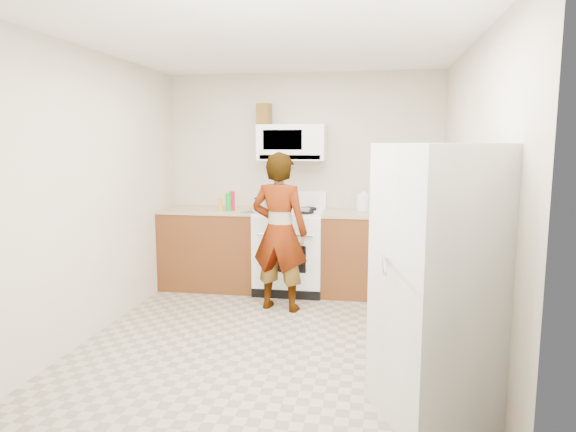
% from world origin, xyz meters
% --- Properties ---
extents(floor, '(3.60, 3.60, 0.00)m').
position_xyz_m(floor, '(0.00, 0.00, 0.00)').
color(floor, gray).
rests_on(floor, ground).
extents(back_wall, '(3.20, 0.02, 2.50)m').
position_xyz_m(back_wall, '(0.00, 1.79, 1.25)').
color(back_wall, beige).
rests_on(back_wall, floor).
extents(right_wall, '(0.02, 3.60, 2.50)m').
position_xyz_m(right_wall, '(1.59, 0.00, 1.25)').
color(right_wall, beige).
rests_on(right_wall, floor).
extents(cabinet_left, '(1.12, 0.62, 0.90)m').
position_xyz_m(cabinet_left, '(-1.04, 1.49, 0.45)').
color(cabinet_left, brown).
rests_on(cabinet_left, floor).
extents(counter_left, '(1.14, 0.64, 0.03)m').
position_xyz_m(counter_left, '(-1.04, 1.49, 0.92)').
color(counter_left, tan).
rests_on(counter_left, cabinet_left).
extents(cabinet_right, '(0.80, 0.62, 0.90)m').
position_xyz_m(cabinet_right, '(0.68, 1.49, 0.45)').
color(cabinet_right, brown).
rests_on(cabinet_right, floor).
extents(counter_right, '(0.82, 0.64, 0.03)m').
position_xyz_m(counter_right, '(0.68, 1.49, 0.92)').
color(counter_right, tan).
rests_on(counter_right, cabinet_right).
extents(gas_range, '(0.76, 0.65, 1.13)m').
position_xyz_m(gas_range, '(-0.10, 1.48, 0.49)').
color(gas_range, white).
rests_on(gas_range, floor).
extents(microwave, '(0.76, 0.38, 0.40)m').
position_xyz_m(microwave, '(-0.10, 1.61, 1.70)').
color(microwave, white).
rests_on(microwave, back_wall).
extents(person, '(0.65, 0.49, 1.61)m').
position_xyz_m(person, '(-0.10, 0.81, 0.81)').
color(person, tan).
rests_on(person, floor).
extents(fridge, '(0.93, 0.93, 1.70)m').
position_xyz_m(fridge, '(1.27, -1.09, 0.85)').
color(fridge, silver).
rests_on(fridge, floor).
extents(kettle, '(0.17, 0.17, 0.19)m').
position_xyz_m(kettle, '(0.71, 1.64, 1.03)').
color(kettle, white).
rests_on(kettle, counter_right).
extents(jug, '(0.16, 0.16, 0.24)m').
position_xyz_m(jug, '(-0.42, 1.61, 2.02)').
color(jug, brown).
rests_on(jug, microwave).
extents(saucepan, '(0.25, 0.25, 0.11)m').
position_xyz_m(saucepan, '(-0.33, 1.64, 1.01)').
color(saucepan, '#AFAFB3').
rests_on(saucepan, gas_range).
extents(tray, '(0.26, 0.17, 0.05)m').
position_xyz_m(tray, '(0.01, 1.35, 0.96)').
color(tray, white).
rests_on(tray, gas_range).
extents(bottle_spray, '(0.06, 0.06, 0.22)m').
position_xyz_m(bottle_spray, '(-0.76, 1.40, 1.04)').
color(bottle_spray, '#B50D2D').
rests_on(bottle_spray, counter_left).
extents(bottle_hot_sauce, '(0.05, 0.05, 0.14)m').
position_xyz_m(bottle_hot_sauce, '(-0.87, 1.31, 1.01)').
color(bottle_hot_sauce, orange).
rests_on(bottle_hot_sauce, counter_left).
extents(bottle_green_cap, '(0.07, 0.07, 0.21)m').
position_xyz_m(bottle_green_cap, '(-0.78, 1.32, 1.04)').
color(bottle_green_cap, '#188923').
rests_on(bottle_green_cap, counter_left).
extents(pot_lid, '(0.26, 0.26, 0.01)m').
position_xyz_m(pot_lid, '(-0.52, 1.28, 0.94)').
color(pot_lid, white).
rests_on(pot_lid, counter_left).
extents(broom, '(0.16, 0.29, 1.40)m').
position_xyz_m(broom, '(1.57, 1.08, 0.71)').
color(broom, silver).
rests_on(broom, floor).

